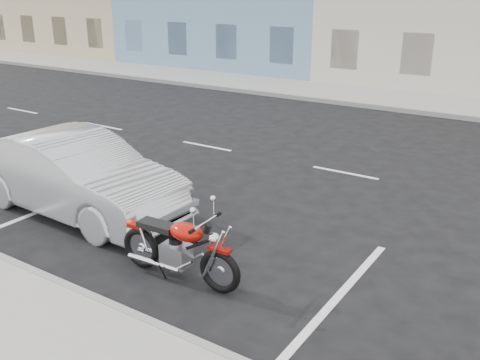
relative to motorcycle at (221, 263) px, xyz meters
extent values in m
plane|color=black|center=(1.42, 5.78, -0.47)|extent=(120.00, 120.00, 0.00)
cube|color=gray|center=(-3.58, 14.48, -0.40)|extent=(80.00, 3.40, 0.15)
cube|color=gray|center=(-3.58, 12.78, -0.39)|extent=(80.00, 0.12, 0.16)
torus|color=black|center=(0.71, 0.04, -0.16)|extent=(0.66, 0.14, 0.65)
torus|color=black|center=(-0.71, -0.04, -0.16)|extent=(0.66, 0.14, 0.65)
cube|color=#9F0E05|center=(0.71, 0.04, 0.18)|extent=(0.34, 0.14, 0.05)
cube|color=#9F0E05|center=(-0.75, -0.04, 0.20)|extent=(0.30, 0.17, 0.06)
cube|color=gray|center=(-0.05, 0.00, -0.10)|extent=(0.43, 0.31, 0.33)
ellipsoid|color=#9F0E05|center=(0.15, 0.01, 0.31)|extent=(0.56, 0.36, 0.26)
cube|color=black|center=(-0.37, -0.02, 0.29)|extent=(0.62, 0.28, 0.09)
cylinder|color=silver|center=(0.48, 0.02, 0.53)|extent=(0.07, 0.69, 0.04)
sphere|color=silver|center=(0.62, 0.03, 0.33)|extent=(0.17, 0.17, 0.17)
cylinder|color=silver|center=(-0.36, -0.16, -0.26)|extent=(0.93, 0.13, 0.08)
cylinder|color=silver|center=(-0.38, 0.12, -0.26)|extent=(0.93, 0.13, 0.08)
cylinder|color=silver|center=(0.66, 0.03, 0.13)|extent=(0.38, 0.06, 0.78)
cylinder|color=black|center=(0.17, 0.01, 0.06)|extent=(0.79, 0.09, 0.48)
imported|color=#B0B3B8|center=(-3.90, 0.84, 0.28)|extent=(4.65, 1.75, 1.52)
camera|label=1|loc=(3.81, -5.32, 3.58)|focal=40.00mm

